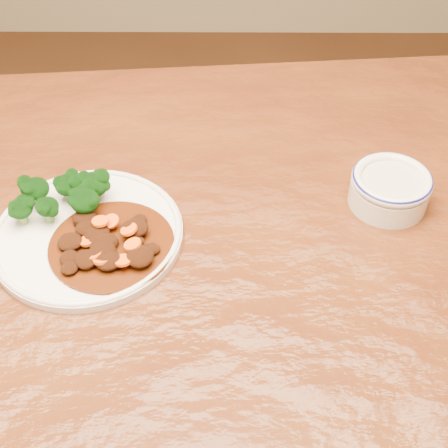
{
  "coord_description": "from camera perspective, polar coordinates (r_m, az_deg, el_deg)",
  "views": [
    {
      "loc": [
        0.07,
        -0.55,
        1.35
      ],
      "look_at": [
        0.06,
        0.03,
        0.77
      ],
      "focal_mm": 50.0,
      "sensor_mm": 36.0,
      "label": 1
    }
  ],
  "objects": [
    {
      "name": "dinner_plate",
      "position": [
        0.84,
        -12.35,
        -0.86
      ],
      "size": [
        0.25,
        0.25,
        0.02
      ],
      "rotation": [
        0.0,
        0.0,
        0.33
      ],
      "color": "white",
      "rests_on": "dining_table"
    },
    {
      "name": "dining_table",
      "position": [
        0.88,
        -4.08,
        -5.84
      ],
      "size": [
        1.57,
        1.03,
        0.75
      ],
      "rotation": [
        0.0,
        0.0,
        0.09
      ],
      "color": "#5A2C0F",
      "rests_on": "ground"
    },
    {
      "name": "broccoli_florets",
      "position": [
        0.86,
        -14.42,
        2.64
      ],
      "size": [
        0.13,
        0.08,
        0.04
      ],
      "color": "#7CA455",
      "rests_on": "dinner_plate"
    },
    {
      "name": "mince_stew",
      "position": [
        0.81,
        -10.69,
        -1.84
      ],
      "size": [
        0.16,
        0.16,
        0.03
      ],
      "color": "#481A07",
      "rests_on": "dinner_plate"
    },
    {
      "name": "dip_bowl",
      "position": [
        0.89,
        14.94,
        3.23
      ],
      "size": [
        0.11,
        0.11,
        0.05
      ],
      "rotation": [
        0.0,
        0.0,
        -0.1
      ],
      "color": "silver",
      "rests_on": "dining_table"
    }
  ]
}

